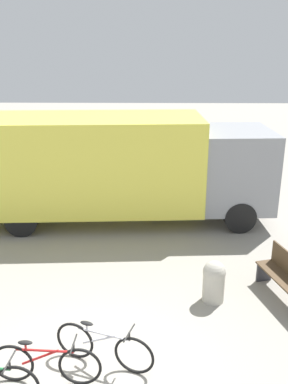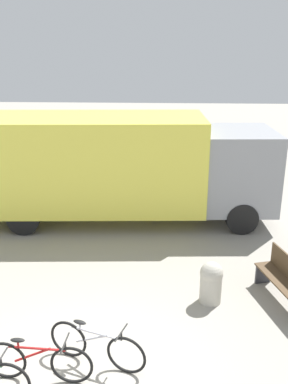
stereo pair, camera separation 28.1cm
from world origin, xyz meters
The scene contains 5 objects.
ground_plane centered at (0.00, 0.00, 0.00)m, with size 60.00×60.00×0.00m, color gray.
delivery_truck centered at (0.06, 6.25, 1.62)m, with size 8.29×2.70×2.94m.
bicycle_middle centered at (-0.59, 0.02, 0.35)m, with size 1.67×0.44×0.73m.
bicycle_far centered at (0.23, 0.41, 0.35)m, with size 1.59×0.64×0.73m.
bollard_near_bench centered at (2.19, 2.22, 0.45)m, with size 0.45×0.45×0.85m.
Camera 1 is at (0.94, -5.04, 4.86)m, focal length 40.00 mm.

